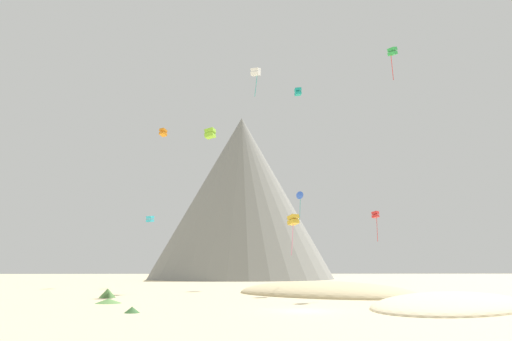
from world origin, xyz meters
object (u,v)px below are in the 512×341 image
rock_massif (238,206)px  kite_green_high (392,52)px  bush_low_patch (109,301)px  kite_gold_low (293,220)px  kite_red_low (375,215)px  kite_blue_mid (300,196)px  bush_mid_center (108,293)px  kite_white_high (256,72)px  kite_orange_high (163,132)px  kite_lime_mid (210,133)px  bush_far_left (132,310)px  kite_cyan_low (150,219)px  kite_teal_high (298,92)px  bush_ridge_crest (491,303)px  bush_far_right (329,292)px

rock_massif → kite_green_high: 78.55m
bush_low_patch → kite_gold_low: (18.75, 12.24, 8.72)m
kite_red_low → kite_blue_mid: bearing=-63.6°
bush_mid_center → kite_white_high: bearing=54.0°
bush_mid_center → bush_low_patch: bearing=-74.5°
rock_massif → kite_white_high: (2.97, -58.32, 16.33)m
kite_green_high → kite_orange_high: (-36.62, 29.25, -3.85)m
kite_blue_mid → kite_orange_high: bearing=160.7°
kite_green_high → bush_low_patch: bearing=-105.2°
bush_mid_center → kite_gold_low: (21.03, 3.98, 8.44)m
kite_lime_mid → kite_gold_low: 17.37m
bush_mid_center → kite_gold_low: kite_gold_low is taller
bush_far_left → kite_cyan_low: kite_cyan_low is taller
bush_mid_center → kite_orange_high: kite_orange_high is taller
rock_massif → kite_teal_high: (11.35, -50.71, 15.74)m
bush_ridge_crest → kite_gold_low: size_ratio=0.38×
bush_far_left → kite_gold_low: bearing=56.3°
bush_ridge_crest → kite_teal_high: 58.50m
kite_white_high → kite_green_high: kite_white_high is taller
kite_white_high → rock_massif: bearing=-64.7°
bush_low_patch → kite_teal_high: 58.23m
kite_white_high → kite_orange_high: kite_white_high is taller
bush_mid_center → kite_lime_mid: bearing=42.5°
bush_mid_center → kite_cyan_low: kite_cyan_low is taller
bush_far_right → kite_lime_mid: size_ratio=1.54×
bush_far_left → kite_teal_high: (19.04, 49.06, 35.90)m
kite_orange_high → kite_cyan_low: bearing=-56.3°
kite_green_high → rock_massif: bearing=156.0°
kite_gold_low → kite_teal_high: bearing=-131.6°
kite_red_low → kite_orange_high: 44.00m
bush_far_left → kite_gold_low: 27.61m
bush_far_right → kite_green_high: (10.79, 3.95, 32.81)m
kite_cyan_low → kite_teal_high: kite_teal_high is taller
bush_low_patch → kite_green_high: kite_green_high is taller
bush_low_patch → kite_lime_mid: bearing=65.6°
rock_massif → kite_teal_high: 54.29m
bush_far_left → rock_massif: (7.69, 99.77, 20.16)m
bush_far_right → kite_green_high: kite_green_high is taller
kite_blue_mid → bush_ridge_crest: bearing=-99.6°
rock_massif → kite_gold_low: rock_massif is taller
bush_far_left → bush_far_right: (18.68, 21.45, 0.19)m
kite_red_low → bush_far_right: bearing=14.3°
rock_massif → kite_lime_mid: rock_massif is taller
kite_lime_mid → kite_red_low: kite_lime_mid is taller
bush_ridge_crest → kite_cyan_low: (-36.10, 41.14, 10.99)m
kite_orange_high → kite_green_high: bearing=-4.7°
bush_low_patch → kite_gold_low: 24.03m
bush_far_left → kite_orange_high: bearing=97.5°
kite_lime_mid → kite_cyan_low: 23.23m
bush_ridge_crest → kite_white_high: (-18.24, 37.58, 36.41)m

